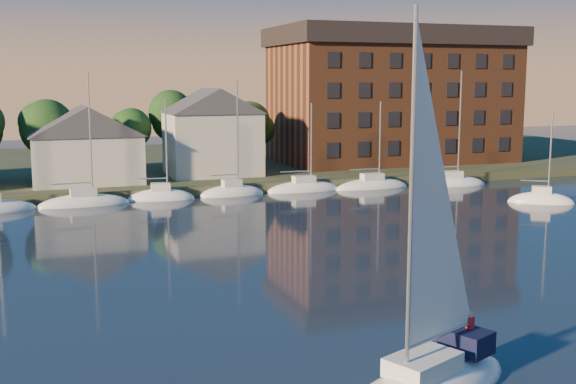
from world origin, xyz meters
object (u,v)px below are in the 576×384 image
clubhouse_east (212,131)px  drifting_sailboat_right (541,202)px  condo_block (392,94)px  hero_sailboat (425,380)px  clubhouse_centre (86,143)px

clubhouse_east → drifting_sailboat_right: bearing=-42.3°
condo_block → clubhouse_east: bearing=-167.1°
hero_sailboat → clubhouse_east: bearing=-119.7°
condo_block → drifting_sailboat_right: condo_block is taller
condo_block → clubhouse_centre: bearing=-168.8°
condo_block → hero_sailboat: 71.80m
condo_block → hero_sailboat: condo_block is taller
clubhouse_east → condo_block: condo_block is taller
clubhouse_east → condo_block: size_ratio=0.34×
clubhouse_centre → clubhouse_east: clubhouse_east is taller
clubhouse_centre → hero_sailboat: bearing=-82.1°
clubhouse_centre → condo_block: (40.00, 7.95, 4.66)m
clubhouse_centre → drifting_sailboat_right: clubhouse_centre is taller
clubhouse_centre → hero_sailboat: size_ratio=0.75×
hero_sailboat → drifting_sailboat_right: size_ratio=1.51×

